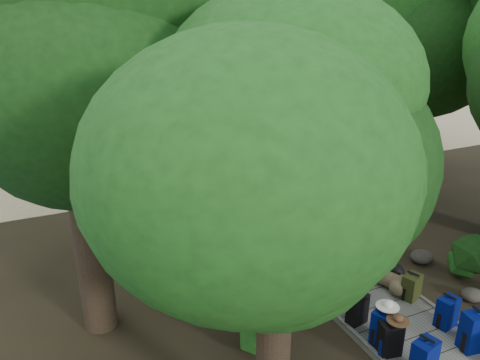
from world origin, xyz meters
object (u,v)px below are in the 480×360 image
backpack_left_b (390,337)px  duffel_right_black (378,266)px  backpack_left_a (424,358)px  backpack_right_d (412,285)px  duffel_right_khaki (393,280)px  backpack_left_c (382,325)px  suitcase_on_boardwalk (357,309)px  backpack_right_b (475,329)px  backpack_left_d (338,290)px  backpack_right_c (447,311)px  kayak (101,148)px  sun_lounger (255,130)px  lone_suitcase_on_sand (209,147)px

backpack_left_b → duffel_right_black: (1.45, 2.02, -0.11)m
duffel_right_black → backpack_left_a: bearing=-89.5°
backpack_right_d → duffel_right_black: size_ratio=0.81×
backpack_left_b → duffel_right_khaki: 2.08m
duffel_right_khaki → duffel_right_black: 0.51m
backpack_left_a → duffel_right_black: size_ratio=1.06×
backpack_left_b → backpack_left_c: bearing=90.2°
suitcase_on_boardwalk → backpack_right_b: bearing=-54.9°
backpack_left_d → backpack_right_c: (1.40, -1.43, 0.04)m
kayak → backpack_left_b: bearing=-99.4°
backpack_left_b → sun_lounger: bearing=85.5°
sun_lounger → backpack_right_c: bearing=-114.8°
duffel_right_khaki → lone_suitcase_on_sand: 10.40m
backpack_left_a → duffel_right_khaki: (1.31, 2.16, -0.19)m
suitcase_on_boardwalk → lone_suitcase_on_sand: size_ratio=0.87×
backpack_right_b → backpack_left_d: bearing=131.3°
backpack_left_b → kayak: size_ratio=0.21×
backpack_left_b → duffel_right_black: 2.49m
lone_suitcase_on_sand → kayak: (-3.84, 2.29, -0.19)m
backpack_left_b → backpack_left_c: 0.30m
lone_suitcase_on_sand → sun_lounger: bearing=26.6°
duffel_right_black → lone_suitcase_on_sand: size_ratio=1.03×
backpack_right_c → duffel_right_khaki: 1.37m
backpack_left_a → backpack_left_d: size_ratio=1.36×
backpack_right_b → backpack_right_d: (0.11, 1.58, -0.11)m
backpack_left_a → backpack_right_d: 2.22m
backpack_left_c → backpack_left_a: bearing=-112.3°
backpack_left_c → duffel_right_khaki: size_ratio=1.30×
backpack_left_a → lone_suitcase_on_sand: size_ratio=1.10×
backpack_right_b → backpack_right_d: 1.59m
backpack_right_b → lone_suitcase_on_sand: backpack_right_b is taller
duffel_right_khaki → kayak: size_ratio=0.18×
backpack_left_c → backpack_left_d: 1.29m
kayak → backpack_right_c: bearing=-93.7°
backpack_right_b → backpack_right_c: bearing=92.6°
backpack_right_b → sun_lounger: 14.62m
backpack_left_a → lone_suitcase_on_sand: (1.15, 12.56, -0.13)m
backpack_right_d → backpack_right_b: bearing=-113.6°
backpack_left_a → duffel_right_black: 2.99m
backpack_right_b → kayak: bearing=113.6°
backpack_left_c → backpack_right_b: size_ratio=0.91×
duffel_right_khaki → suitcase_on_boardwalk: bearing=-178.4°
duffel_right_black → lone_suitcase_on_sand: (-0.19, 9.90, 0.02)m
backpack_left_b → suitcase_on_boardwalk: 0.89m
backpack_left_b → backpack_right_d: 1.85m
backpack_left_b → backpack_right_d: bearing=48.5°
backpack_left_c → duffel_right_black: 2.22m
duffel_right_khaki → kayak: 13.31m
duffel_right_khaki → duffel_right_black: (0.03, 0.51, 0.04)m
backpack_left_a → backpack_right_d: size_ratio=1.31×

